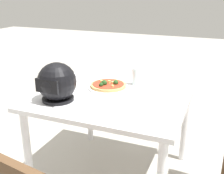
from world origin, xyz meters
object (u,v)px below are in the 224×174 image
dining_table (116,102)px  drinking_glass (137,76)px  pizza (108,85)px  motorcycle_helmet (57,83)px

dining_table → drinking_glass: (-0.09, -0.19, 0.15)m
drinking_glass → dining_table: bearing=64.9°
dining_table → pizza: pizza is taller
dining_table → pizza: bearing=-28.7°
dining_table → pizza: (0.08, -0.04, 0.11)m
dining_table → pizza: 0.14m
motorcycle_helmet → drinking_glass: 0.61m
dining_table → pizza: size_ratio=4.00×
motorcycle_helmet → drinking_glass: (-0.37, -0.48, -0.05)m
pizza → motorcycle_helmet: motorcycle_helmet is taller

